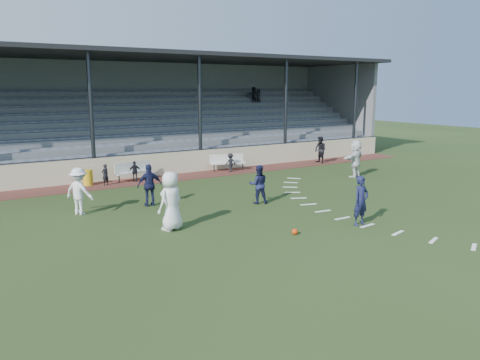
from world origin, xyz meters
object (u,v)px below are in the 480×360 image
bench_right (227,161)px  trash_bin (88,178)px  football (295,232)px  player_white_lead (171,201)px  official (320,150)px  bench_left (133,169)px  player_navy_lead (361,201)px

bench_right → trash_bin: 7.86m
football → player_white_lead: bearing=140.8°
football → official: bearing=45.7°
trash_bin → football: trash_bin is taller
bench_left → trash_bin: (-2.29, -0.03, -0.19)m
football → official: 15.04m
bench_right → football: 12.20m
trash_bin → player_white_lead: bearing=-86.4°
bench_right → trash_bin: (-7.86, -0.05, -0.19)m
bench_left → player_white_lead: size_ratio=1.03×
bench_left → football: bearing=-93.2°
bench_right → player_white_lead: bearing=-115.5°
bench_left → player_white_lead: player_white_lead is taller
player_navy_lead → official: bearing=51.1°
football → player_white_lead: (-3.17, 2.59, 0.89)m
trash_bin → official: size_ratio=0.45×
trash_bin → football: (3.72, -11.42, -0.30)m
player_navy_lead → player_white_lead: bearing=149.9°
bench_right → player_navy_lead: (-1.54, -11.78, 0.28)m
football → player_navy_lead: size_ratio=0.12×
bench_right → football: bearing=-95.9°
bench_right → football: size_ratio=10.03×
player_white_lead → official: size_ratio=1.19×
player_navy_lead → football: bearing=169.7°
bench_left → player_navy_lead: (4.03, -11.76, 0.28)m
player_navy_lead → official: player_navy_lead is taller
bench_right → official: bearing=7.5°
bench_right → player_white_lead: 11.51m
player_white_lead → official: (13.65, 8.17, -0.14)m
player_white_lead → player_navy_lead: (5.78, -2.90, -0.13)m
trash_bin → player_white_lead: size_ratio=0.38×
trash_bin → bench_right: bearing=0.4°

